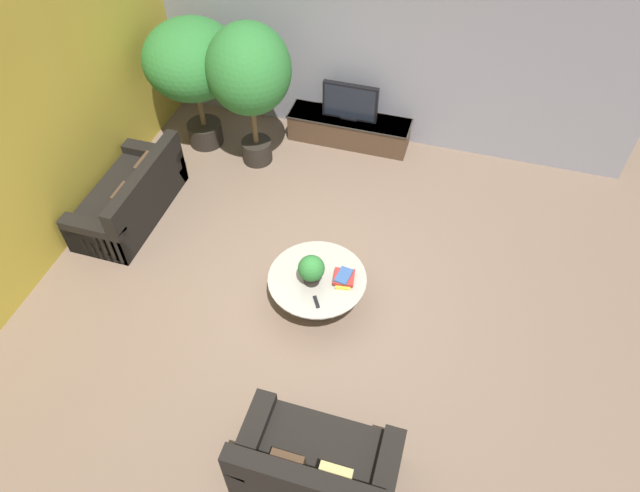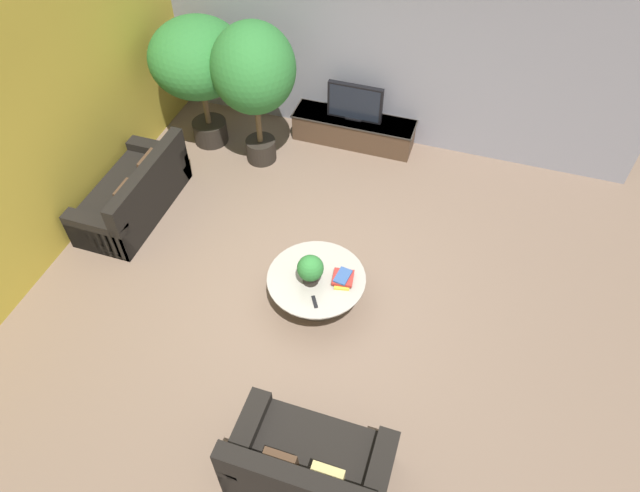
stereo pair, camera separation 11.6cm
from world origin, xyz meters
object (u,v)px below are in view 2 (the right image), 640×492
couch_near_entry (309,467)px  potted_palm_tall (198,61)px  television (355,103)px  potted_plant_tabletop (310,269)px  couch_by_wall (134,195)px  potted_palm_corner (254,72)px  coffee_table (316,284)px  media_console (354,130)px

couch_near_entry → potted_palm_tall: bearing=-54.9°
television → potted_plant_tabletop: bearing=-83.1°
couch_by_wall → potted_palm_corner: (1.19, 1.56, 1.17)m
television → potted_plant_tabletop: television is taller
coffee_table → couch_by_wall: couch_by_wall is taller
coffee_table → couch_by_wall: bearing=166.1°
television → couch_near_entry: (1.02, -5.08, -0.42)m
potted_plant_tabletop → couch_near_entry: bearing=-71.7°
couch_near_entry → potted_palm_corner: (-2.21, 4.26, 1.17)m
coffee_table → potted_plant_tabletop: (-0.05, -0.07, 0.33)m
potted_palm_corner → potted_plant_tabletop: size_ratio=5.55×
coffee_table → media_console: bearing=97.8°
media_console → couch_near_entry: (1.02, -5.08, 0.06)m
media_console → potted_plant_tabletop: 3.18m
potted_palm_tall → potted_plant_tabletop: size_ratio=5.08×
coffee_table → potted_palm_corner: 3.00m
media_console → potted_palm_corner: potted_palm_corner is taller
couch_near_entry → potted_palm_tall: (-3.12, 4.43, 1.07)m
coffee_table → potted_palm_tall: bearing=136.2°
media_console → couch_by_wall: bearing=-135.0°
couch_by_wall → potted_palm_corner: potted_palm_corner is taller
potted_palm_tall → couch_near_entry: bearing=-54.9°
potted_palm_tall → potted_palm_corner: (0.91, -0.17, 0.10)m
coffee_table → potted_plant_tabletop: size_ratio=2.97×
media_console → couch_by_wall: couch_by_wall is taller
media_console → coffee_table: 3.10m
potted_palm_tall → potted_palm_corner: bearing=-10.5°
potted_palm_tall → potted_plant_tabletop: 3.58m
couch_by_wall → potted_palm_tall: 2.05m
couch_near_entry → potted_palm_tall: potted_palm_tall is taller
coffee_table → couch_near_entry: bearing=-73.5°
couch_near_entry → potted_palm_corner: potted_palm_corner is taller
media_console → television: 0.48m
coffee_table → potted_palm_tall: size_ratio=0.58×
potted_plant_tabletop → couch_by_wall: bearing=164.5°
potted_plant_tabletop → television: bearing=96.9°
couch_near_entry → television: bearing=-78.7°
coffee_table → couch_near_entry: 2.10m
couch_by_wall → coffee_table: bearing=76.1°
couch_near_entry → potted_palm_corner: 4.94m
potted_palm_tall → couch_by_wall: bearing=-99.2°
potted_palm_tall → potted_plant_tabletop: potted_palm_tall is taller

